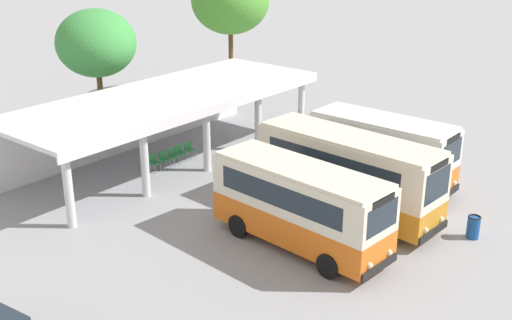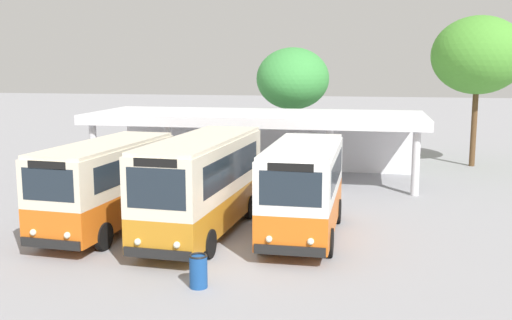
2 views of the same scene
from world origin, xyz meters
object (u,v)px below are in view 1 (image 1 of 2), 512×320
at_px(waiting_chair_middle_seat, 173,155).
at_px(waiting_chair_fourth_seat, 180,151).
at_px(city_bus_second_in_row, 348,172).
at_px(city_bus_middle_cream, 382,150).
at_px(litter_bin_apron, 473,227).
at_px(city_bus_nearest_orange, 300,203).
at_px(waiting_chair_end_by_column, 154,161).
at_px(waiting_chair_second_from_end, 164,158).
at_px(waiting_chair_fifth_seat, 189,148).

distance_m(waiting_chair_middle_seat, waiting_chair_fourth_seat, 0.60).
relative_size(city_bus_second_in_row, city_bus_middle_cream, 1.21).
bearing_deg(litter_bin_apron, waiting_chair_middle_seat, 97.34).
bearing_deg(city_bus_second_in_row, city_bus_nearest_orange, -177.98).
bearing_deg(waiting_chair_end_by_column, waiting_chair_fourth_seat, 0.64).
bearing_deg(waiting_chair_second_from_end, waiting_chair_fifth_seat, 0.70).
relative_size(waiting_chair_fifth_seat, litter_bin_apron, 0.96).
xyz_separation_m(city_bus_second_in_row, waiting_chair_fifth_seat, (0.59, 9.60, -1.34)).
height_order(city_bus_second_in_row, waiting_chair_fifth_seat, city_bus_second_in_row).
bearing_deg(waiting_chair_fifth_seat, waiting_chair_second_from_end, -179.30).
relative_size(waiting_chair_end_by_column, waiting_chair_middle_seat, 1.00).
distance_m(city_bus_second_in_row, waiting_chair_second_from_end, 9.74).
distance_m(city_bus_nearest_orange, waiting_chair_end_by_column, 9.96).
xyz_separation_m(waiting_chair_second_from_end, litter_bin_apron, (2.45, -14.42, -0.07)).
relative_size(waiting_chair_end_by_column, waiting_chair_second_from_end, 1.00).
xyz_separation_m(waiting_chair_end_by_column, waiting_chair_fourth_seat, (1.78, 0.02, 0.00)).
distance_m(city_bus_nearest_orange, waiting_chair_fourth_seat, 10.43).
height_order(city_bus_middle_cream, litter_bin_apron, city_bus_middle_cream).
bearing_deg(waiting_chair_fifth_seat, city_bus_middle_cream, -72.77).
bearing_deg(waiting_chair_fourth_seat, waiting_chair_second_from_end, -176.72).
height_order(waiting_chair_end_by_column, waiting_chair_middle_seat, same).
relative_size(city_bus_nearest_orange, litter_bin_apron, 7.94).
distance_m(waiting_chair_end_by_column, litter_bin_apron, 14.78).
relative_size(city_bus_nearest_orange, waiting_chair_middle_seat, 8.31).
bearing_deg(city_bus_middle_cream, waiting_chair_end_by_column, 119.47).
bearing_deg(waiting_chair_end_by_column, city_bus_second_in_row, -79.49).
distance_m(waiting_chair_fifth_seat, litter_bin_apron, 14.45).
distance_m(waiting_chair_second_from_end, waiting_chair_fifth_seat, 1.78).
bearing_deg(city_bus_middle_cream, litter_bin_apron, -112.97).
bearing_deg(waiting_chair_second_from_end, waiting_chair_end_by_column, 175.37).
xyz_separation_m(waiting_chair_middle_seat, waiting_chair_fifth_seat, (1.19, 0.04, 0.00)).
xyz_separation_m(waiting_chair_second_from_end, waiting_chair_fourth_seat, (1.19, 0.07, 0.00)).
height_order(city_bus_middle_cream, waiting_chair_second_from_end, city_bus_middle_cream).
height_order(city_bus_second_in_row, litter_bin_apron, city_bus_second_in_row).
bearing_deg(litter_bin_apron, waiting_chair_fifth_seat, 92.66).
xyz_separation_m(city_bus_nearest_orange, litter_bin_apron, (4.71, -4.72, -1.29)).
bearing_deg(waiting_chair_fourth_seat, city_bus_middle_cream, -69.58).
bearing_deg(waiting_chair_middle_seat, waiting_chair_end_by_column, 177.02).
bearing_deg(city_bus_middle_cream, waiting_chair_middle_seat, 113.75).
relative_size(waiting_chair_second_from_end, waiting_chair_fifth_seat, 1.00).
xyz_separation_m(waiting_chair_second_from_end, waiting_chair_middle_seat, (0.59, -0.01, 0.00)).
relative_size(city_bus_second_in_row, waiting_chair_middle_seat, 9.27).
distance_m(waiting_chair_end_by_column, waiting_chair_fifth_seat, 2.37).
bearing_deg(litter_bin_apron, waiting_chair_second_from_end, 99.64).
distance_m(city_bus_middle_cream, waiting_chair_fourth_seat, 10.00).
height_order(waiting_chair_fourth_seat, waiting_chair_fifth_seat, same).
xyz_separation_m(waiting_chair_middle_seat, litter_bin_apron, (1.86, -14.40, -0.07)).
relative_size(city_bus_middle_cream, waiting_chair_middle_seat, 7.64).
bearing_deg(waiting_chair_fifth_seat, waiting_chair_end_by_column, 179.36).
xyz_separation_m(city_bus_nearest_orange, waiting_chair_middle_seat, (2.86, 9.69, -1.22)).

